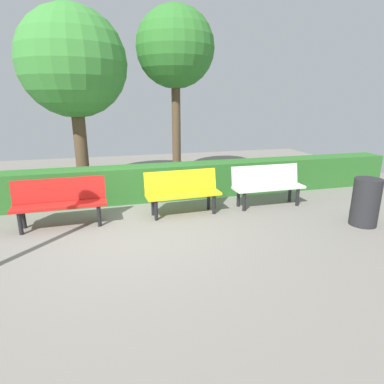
# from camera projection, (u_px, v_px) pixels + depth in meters

# --- Properties ---
(ground_plane) EXTENTS (16.00, 16.00, 0.00)m
(ground_plane) POSITION_uv_depth(u_px,v_px,m) (131.00, 232.00, 5.58)
(ground_plane) COLOR gray
(bench_white) EXTENTS (1.55, 0.47, 0.86)m
(bench_white) POSITION_uv_depth(u_px,v_px,m) (267.00, 183.00, 6.86)
(bench_white) COLOR white
(bench_white) RESTS_ON ground_plane
(bench_yellow) EXTENTS (1.49, 0.53, 0.86)m
(bench_yellow) POSITION_uv_depth(u_px,v_px,m) (182.00, 190.00, 6.35)
(bench_yellow) COLOR yellow
(bench_yellow) RESTS_ON ground_plane
(bench_red) EXTENTS (1.60, 0.50, 0.86)m
(bench_red) POSITION_uv_depth(u_px,v_px,m) (60.00, 200.00, 5.71)
(bench_red) COLOR red
(bench_red) RESTS_ON ground_plane
(hedge_row) EXTENTS (11.58, 0.61, 0.78)m
(hedge_row) POSITION_uv_depth(u_px,v_px,m) (166.00, 182.00, 7.38)
(hedge_row) COLOR #2D6B28
(hedge_row) RESTS_ON ground_plane
(tree_near) EXTENTS (1.99, 1.99, 4.47)m
(tree_near) POSITION_uv_depth(u_px,v_px,m) (175.00, 49.00, 8.09)
(tree_near) COLOR brown
(tree_near) RESTS_ON ground_plane
(tree_mid) EXTENTS (2.45, 2.45, 4.24)m
(tree_mid) POSITION_uv_depth(u_px,v_px,m) (73.00, 64.00, 7.32)
(tree_mid) COLOR brown
(tree_mid) RESTS_ON ground_plane
(trash_bin) EXTENTS (0.47, 0.47, 0.87)m
(trash_bin) POSITION_uv_depth(u_px,v_px,m) (366.00, 202.00, 5.77)
(trash_bin) COLOR #262628
(trash_bin) RESTS_ON ground_plane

